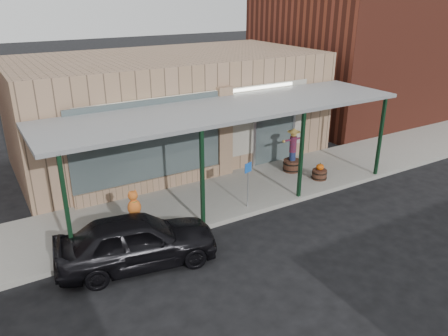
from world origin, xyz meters
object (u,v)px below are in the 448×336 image
barrel_pumpkin (319,173)px  parked_sedan (137,240)px  handicap_sign (248,179)px  barrel_scarecrow (292,157)px

barrel_pumpkin → parked_sedan: size_ratio=0.15×
barrel_pumpkin → handicap_sign: (-3.46, -0.48, 0.73)m
barrel_scarecrow → parked_sedan: bearing=-153.6°
handicap_sign → barrel_pumpkin: bearing=-8.9°
barrel_scarecrow → handicap_sign: 3.51m
barrel_scarecrow → handicap_sign: barrel_scarecrow is taller
barrel_scarecrow → barrel_pumpkin: barrel_scarecrow is taller
barrel_scarecrow → parked_sedan: size_ratio=0.40×
barrel_scarecrow → parked_sedan: barrel_scarecrow is taller
barrel_pumpkin → handicap_sign: size_ratio=0.42×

